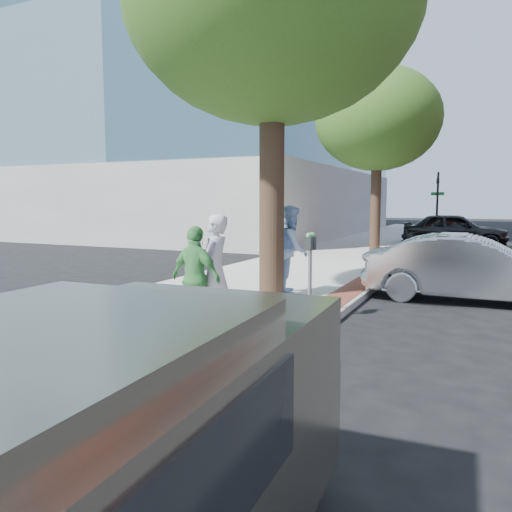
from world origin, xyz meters
The scene contains 15 objects.
ground centered at (0.00, 0.00, 0.00)m, with size 120.00×120.00×0.00m, color black.
sidewalk centered at (-1.50, 8.00, 0.07)m, with size 5.00×60.00×0.15m, color #9E9991.
brick_strip centered at (0.70, 8.00, 0.15)m, with size 0.60×60.00×0.01m, color brown.
curb centered at (1.05, 8.00, 0.07)m, with size 0.10×60.00×0.15m, color gray.
office_tower centered at (-13.00, 22.00, 12.00)m, with size 18.00×22.00×24.00m, color slate.
office_base centered at (-13.00, 22.00, 2.00)m, with size 18.20×22.20×4.00m, color gray.
signal_near centered at (0.90, 22.00, 2.25)m, with size 0.70×0.15×3.80m.
tree_near centered at (-0.60, 1.90, 6.17)m, with size 6.00×6.00×8.51m.
tree_far centered at (-0.50, 12.00, 5.30)m, with size 4.80×4.80×7.14m.
parking_meter centered at (0.57, 0.97, 1.21)m, with size 0.12×0.32×1.47m.
person_gray centered at (-0.52, -0.65, 1.07)m, with size 0.67×0.44×1.84m, color #AEAEB3.
person_officer centered at (-0.45, 2.63, 1.12)m, with size 0.95×0.74×1.95m, color #93B8E3.
person_green centered at (-0.67, -0.99, 0.98)m, with size 0.97×0.40×1.66m, color #429148.
sedan_silver centered at (3.20, 4.03, 0.73)m, with size 1.55×4.45×1.47m, color #B1B4B8.
bg_car centered at (2.06, 18.11, 0.82)m, with size 1.94×4.81×1.64m, color black.
Camera 1 is at (3.48, -7.69, 2.19)m, focal length 35.00 mm.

